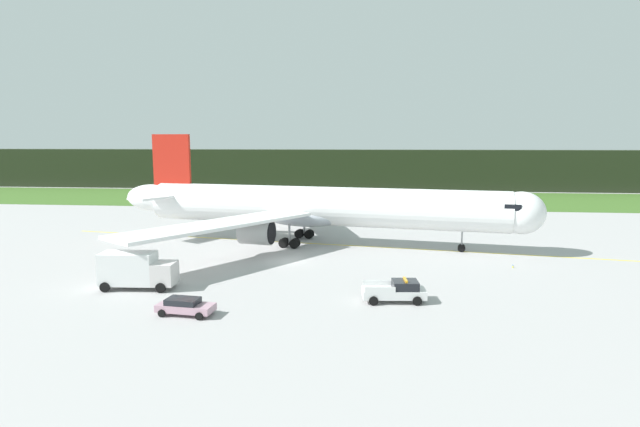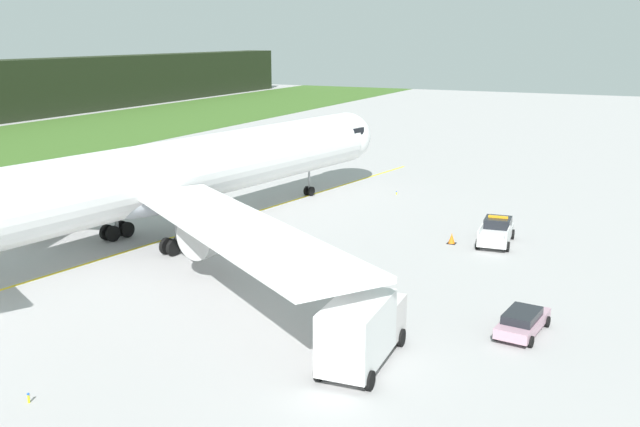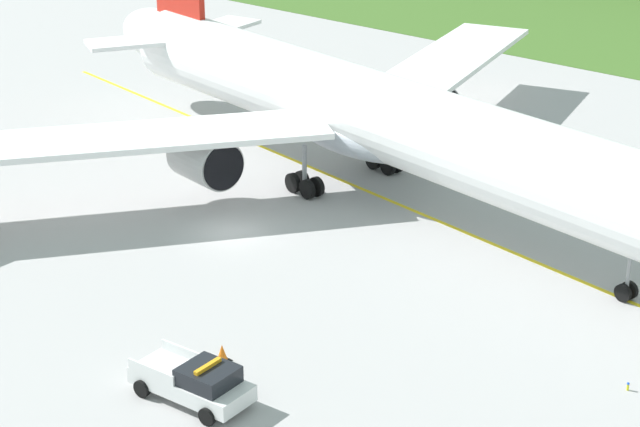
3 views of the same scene
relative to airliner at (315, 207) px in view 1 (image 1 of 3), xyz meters
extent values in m
plane|color=#A5A2A3|center=(-2.00, -9.70, -4.83)|extent=(320.00, 320.00, 0.00)
cube|color=#3D6325|center=(-2.00, 51.50, -4.81)|extent=(320.00, 35.30, 0.04)
cube|color=black|center=(-2.00, 75.06, 0.56)|extent=(288.00, 7.26, 10.79)
cube|color=yellow|center=(0.82, -0.13, -4.83)|extent=(72.94, 11.71, 0.01)
cylinder|color=white|center=(0.82, -0.13, 0.16)|extent=(46.33, 12.05, 4.98)
ellipsoid|color=white|center=(24.58, -3.85, 0.16)|extent=(6.18, 5.76, 4.98)
ellipsoid|color=white|center=(-23.44, 3.67, 0.53)|extent=(8.44, 4.92, 3.73)
ellipsoid|color=#A4ABB6|center=(-1.46, 0.23, -1.21)|extent=(12.21, 6.95, 2.74)
cube|color=black|center=(23.40, -3.66, 1.03)|extent=(2.51, 4.95, 0.70)
cube|color=white|center=(-5.05, 14.01, -0.47)|extent=(11.81, 24.63, 0.35)
cylinder|color=#ABABAB|center=(-3.21, 9.44, -1.94)|extent=(4.10, 3.43, 2.90)
cylinder|color=black|center=(-1.34, 9.15, -1.94)|extent=(0.53, 2.65, 2.67)
cube|color=white|center=(-9.09, -11.79, -0.47)|extent=(17.87, 22.92, 0.35)
cylinder|color=#ABABAB|center=(-5.95, -8.01, -1.94)|extent=(4.10, 3.43, 2.90)
cylinder|color=black|center=(-4.07, -8.30, -1.94)|extent=(0.53, 2.65, 2.67)
cube|color=#B52014|center=(-20.31, 3.18, 5.25)|extent=(5.58, 1.30, 8.19)
cube|color=white|center=(-20.26, 6.72, 1.03)|extent=(4.11, 7.01, 0.28)
cube|color=white|center=(-21.34, -0.20, 1.03)|extent=(5.75, 7.29, 0.28)
cylinder|color=gray|center=(18.13, -2.84, -3.13)|extent=(0.20, 0.20, 2.50)
cylinder|color=black|center=(18.17, -2.58, -4.38)|extent=(0.92, 0.36, 0.90)
cylinder|color=black|center=(18.09, -3.09, -4.38)|extent=(0.92, 0.36, 0.90)
cylinder|color=gray|center=(-1.95, 3.58, -2.98)|extent=(0.28, 0.28, 2.50)
cylinder|color=black|center=(-1.31, 3.12, -4.23)|extent=(1.23, 0.48, 1.20)
cylinder|color=black|center=(-1.20, 3.82, -4.23)|extent=(1.23, 0.48, 1.20)
cylinder|color=black|center=(-2.69, 3.34, -4.23)|extent=(1.23, 0.48, 1.20)
cylinder|color=black|center=(-2.59, 4.03, -4.23)|extent=(1.23, 0.48, 1.20)
cylinder|color=gray|center=(-2.95, -2.81, -2.98)|extent=(0.28, 0.28, 2.50)
cylinder|color=black|center=(-2.20, -2.57, -4.23)|extent=(1.23, 0.48, 1.20)
cylinder|color=black|center=(-2.31, -3.27, -4.23)|extent=(1.23, 0.48, 1.20)
cylinder|color=black|center=(-3.59, -2.36, -4.23)|extent=(1.23, 0.48, 1.20)
cylinder|color=black|center=(-3.69, -3.05, -4.23)|extent=(1.23, 0.48, 1.20)
cube|color=silver|center=(9.22, -22.89, -4.10)|extent=(5.41, 2.59, 0.70)
cube|color=black|center=(10.16, -22.80, -3.40)|extent=(2.27, 2.11, 0.70)
cube|color=silver|center=(7.87, -22.03, -3.53)|extent=(2.51, 0.35, 0.45)
cube|color=silver|center=(8.07, -24.00, -3.53)|extent=(2.51, 0.35, 0.45)
cube|color=orange|center=(10.16, -22.80, -2.97)|extent=(0.34, 1.47, 0.16)
cylinder|color=black|center=(10.88, -21.66, -4.45)|extent=(0.78, 0.31, 0.76)
cylinder|color=black|center=(11.09, -23.78, -4.45)|extent=(0.78, 0.31, 0.76)
cylinder|color=black|center=(7.35, -22.01, -4.45)|extent=(0.78, 0.31, 0.76)
cylinder|color=black|center=(7.55, -24.13, -4.45)|extent=(0.78, 0.31, 0.76)
cube|color=silver|center=(-11.23, -21.47, -3.38)|extent=(2.05, 2.52, 2.00)
cube|color=silver|center=(-14.56, -21.69, -2.93)|extent=(4.92, 2.70, 2.90)
cylinder|color=#99999E|center=(-13.61, -21.62, -4.47)|extent=(0.78, 0.15, 1.04)
cylinder|color=#99999E|center=(-15.52, -21.75, -4.47)|extent=(0.78, 0.15, 1.04)
cylinder|color=black|center=(-11.31, -20.28, -4.38)|extent=(0.91, 0.32, 0.90)
cylinder|color=black|center=(-11.16, -22.67, -4.38)|extent=(0.91, 0.32, 0.90)
cylinder|color=black|center=(-16.31, -20.59, -4.38)|extent=(0.91, 0.32, 0.90)
cylinder|color=black|center=(-16.15, -22.99, -4.38)|extent=(0.91, 0.32, 0.90)
cube|color=#B3899B|center=(-6.88, -27.87, -4.26)|extent=(4.55, 2.20, 0.55)
cube|color=black|center=(-7.10, -27.85, -3.76)|extent=(2.61, 1.79, 0.45)
cylinder|color=black|center=(-5.26, -27.15, -4.53)|extent=(0.62, 0.24, 0.60)
cylinder|color=black|center=(-5.45, -28.92, -4.53)|extent=(0.62, 0.24, 0.60)
cylinder|color=black|center=(-8.31, -26.82, -4.53)|extent=(0.62, 0.24, 0.60)
cylinder|color=black|center=(-8.50, -28.59, -4.53)|extent=(0.62, 0.24, 0.60)
cube|color=black|center=(7.88, -19.91, -4.82)|extent=(0.64, 0.64, 0.03)
cone|color=orange|center=(7.88, -19.91, -4.42)|extent=(0.49, 0.49, 0.77)
cylinder|color=yellow|center=(22.18, -10.37, -4.70)|extent=(0.10, 0.10, 0.26)
sphere|color=blue|center=(22.18, -10.37, -4.52)|extent=(0.12, 0.12, 0.12)
cylinder|color=yellow|center=(-23.53, -10.37, -4.65)|extent=(0.10, 0.10, 0.36)
sphere|color=blue|center=(-23.53, -10.37, -4.42)|extent=(0.12, 0.12, 0.12)
camera|label=1|loc=(7.38, -63.97, 8.52)|focal=28.30mm
camera|label=2|loc=(-43.24, -33.65, 10.38)|focal=40.57mm
camera|label=3|loc=(39.48, -48.88, 19.61)|focal=62.98mm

